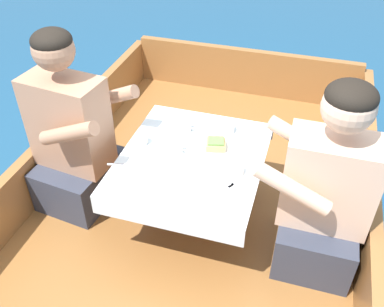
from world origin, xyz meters
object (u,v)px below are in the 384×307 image
person_starboard (324,195)px  tin_can (141,139)px  coffee_cup_port (186,125)px  coffee_cup_starboard (176,147)px  sandwich (216,144)px  person_port (73,139)px

person_starboard → tin_can: 0.94m
coffee_cup_port → coffee_cup_starboard: (0.01, -0.19, -0.01)m
tin_can → sandwich: bearing=9.5°
coffee_cup_starboard → tin_can: tin_can is taller
coffee_cup_port → sandwich: bearing=-29.9°
person_port → person_starboard: (1.31, -0.04, -0.01)m
person_port → coffee_cup_starboard: size_ratio=9.64×
sandwich → coffee_cup_port: 0.23m
tin_can → person_port: bearing=-170.6°
person_port → person_starboard: person_port is taller
person_starboard → coffee_cup_port: 0.81m
sandwich → coffee_cup_starboard: bearing=-157.9°
person_port → tin_can: bearing=16.4°
sandwich → tin_can: bearing=-170.5°
person_port → sandwich: size_ratio=8.74×
person_starboard → tin_can: person_starboard is taller
sandwich → tin_can: 0.39m
coffee_cup_port → tin_can: 0.26m
person_port → sandwich: person_port is taller
coffee_cup_starboard → person_port: bearing=-175.0°
person_port → coffee_cup_port: (0.56, 0.24, 0.04)m
coffee_cup_port → person_starboard: bearing=-20.6°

